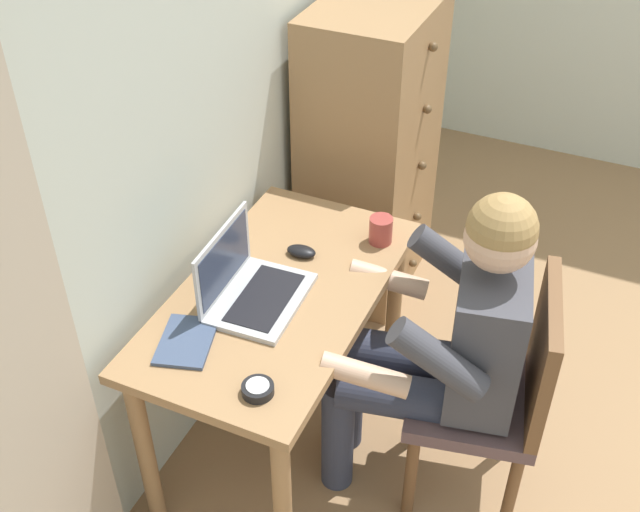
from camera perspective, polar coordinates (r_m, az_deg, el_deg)
The scene contains 10 objects.
wall_back at distance 2.63m, azimuth -7.19°, elevation 13.28°, with size 4.80×0.05×2.50m, color silver.
desk at distance 2.57m, azimuth -2.96°, elevation -4.52°, with size 1.07×0.59×0.72m.
dresser at distance 3.34m, azimuth 3.62°, elevation 7.41°, with size 0.61×0.47×1.28m.
chair at distance 2.56m, azimuth 12.72°, elevation -9.34°, with size 0.49×0.48×0.87m.
person_seated at distance 2.43m, azimuth 9.03°, elevation -5.79°, with size 0.61×0.64×1.19m.
laptop at distance 2.44m, azimuth -5.19°, elevation -2.14°, with size 0.35×0.27×0.24m.
computer_mouse at distance 2.62m, azimuth -1.36°, elevation 0.35°, with size 0.06×0.10×0.03m, color black.
desk_clock at distance 2.17m, azimuth -4.53°, elevation -9.59°, with size 0.09×0.09×0.03m.
notebook_pad at distance 2.34m, azimuth -9.67°, elevation -6.11°, with size 0.21×0.15×0.01m, color #3D4C6B.
coffee_mug at distance 2.67m, azimuth 4.45°, elevation 1.93°, with size 0.12×0.08×0.09m.
Camera 1 is at (-2.03, 0.94, 2.33)m, focal length 44.15 mm.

